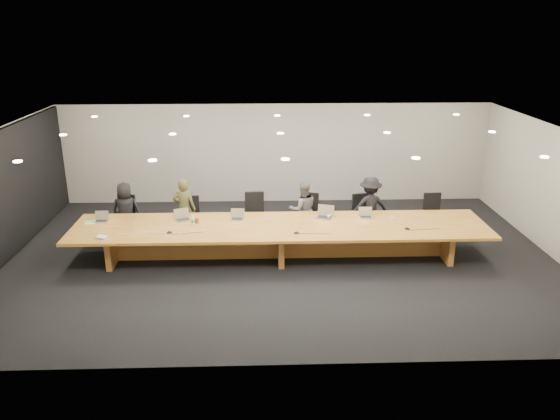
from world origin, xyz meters
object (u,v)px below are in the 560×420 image
Objects in this scene: person_b at (184,209)px; av_box at (102,237)px; laptop_c at (237,215)px; water_bottle at (193,221)px; laptop_a at (101,217)px; chair_right at (363,214)px; chair_far_right at (434,214)px; conference_table at (280,235)px; person_c at (303,210)px; person_a at (126,211)px; laptop_b at (183,215)px; paper_cup_far at (392,219)px; person_d at (370,207)px; amber_mug at (197,221)px; chair_far_left at (123,218)px; mic_left at (169,232)px; mic_center at (296,232)px; paper_cup_near at (329,217)px; laptop_d at (325,212)px; laptop_e at (366,213)px; chair_mid_left at (255,215)px; chair_left at (191,218)px; mic_right at (407,228)px; chair_mid_right at (308,215)px.

person_b is 6.55× the size of av_box.
water_bottle is at bearing -153.85° from laptop_c.
laptop_a is 0.97× the size of laptop_c.
chair_far_right is (1.72, -0.09, 0.01)m from chair_right.
conference_table is 1.09m from laptop_c.
laptop_c is at bearing 18.68° from person_c.
conference_table is 3.81m from person_a.
laptop_b is 4.65m from paper_cup_far.
chair_right reaches higher than water_bottle.
laptop_b is at bearing 4.74° from person_d.
amber_mug is (-3.88, -1.13, 0.30)m from chair_right.
chair_far_left is 13.00× the size of paper_cup_far.
mic_left is (-0.45, -0.40, -0.10)m from water_bottle.
paper_cup_far is 0.64× the size of mic_center.
paper_cup_near is 4.88m from av_box.
laptop_d is 0.93m from laptop_e.
amber_mug is at bearing 162.35° from mic_center.
chair_mid_left is at bearing 117.62° from mic_center.
laptop_b is at bearing 127.20° from water_bottle.
laptop_c is (2.65, -0.81, 0.17)m from person_a.
person_c is (2.67, 0.02, 0.18)m from chair_left.
chair_left is 4.70m from paper_cup_far.
laptop_a is at bearing 155.89° from mic_left.
person_a is at bearing 129.01° from mic_left.
chair_far_left is at bearing -8.71° from person_c.
conference_table is 3.88m from chair_far_left.
laptop_e is at bearing -109.30° from chair_right.
av_box is at bearing -178.24° from mic_center.
person_b is at bearing 147.36° from mic_center.
laptop_c is 3.72m from mic_right.
mic_right is at bearing -67.70° from paper_cup_far.
mic_center is (-0.26, -1.66, 0.07)m from person_c.
chair_far_right reaches higher than conference_table.
chair_mid_left is 2.76m from person_d.
laptop_c is 3.66× the size of paper_cup_near.
paper_cup_far is (6.45, -0.18, -0.07)m from laptop_a.
person_c is at bearing 64.05° from conference_table.
paper_cup_far is at bearing 2.13° from laptop_c.
chair_mid_right is 1.34m from chair_right.
chair_left is at bearing -5.53° from person_d.
person_b is 14.86× the size of amber_mug.
person_a is (0.08, 0.02, 0.16)m from chair_far_left.
person_b is (-5.99, -0.10, 0.24)m from chair_far_right.
chair_mid_left is 1.93m from mic_center.
person_c reaches higher than laptop_a.
chair_far_right is 7.78m from laptop_a.
paper_cup_near is (2.99, 0.36, -0.07)m from water_bottle.
person_d is 6.50× the size of water_bottle.
chair_right is 3.03× the size of laptop_b.
laptop_c is at bearing 11.70° from amber_mug.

